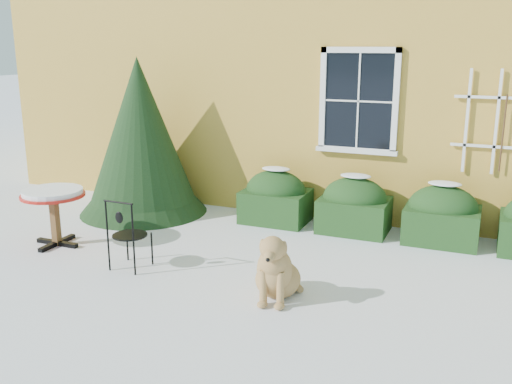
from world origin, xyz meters
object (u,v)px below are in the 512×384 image
at_px(patio_chair_far, 127,187).
at_px(bistro_table, 53,199).
at_px(patio_chair_near, 128,234).
at_px(dog, 276,272).
at_px(evergreen_shrub, 141,151).

bearing_deg(patio_chair_far, bistro_table, -112.70).
distance_m(patio_chair_near, dog, 2.09).
distance_m(evergreen_shrub, patio_chair_far, 0.68).
bearing_deg(bistro_table, patio_chair_far, 83.84).
relative_size(patio_chair_far, dog, 1.12).
relative_size(evergreen_shrub, patio_chair_near, 2.80).
height_order(evergreen_shrub, patio_chair_far, evergreen_shrub).
relative_size(bistro_table, patio_chair_far, 0.85).
bearing_deg(bistro_table, dog, -7.51).
distance_m(bistro_table, dog, 3.62).
xyz_separation_m(evergreen_shrub, patio_chair_near, (1.29, -2.28, -0.59)).
relative_size(bistro_table, dog, 0.95).
relative_size(evergreen_shrub, bistro_table, 2.94).
distance_m(evergreen_shrub, patio_chair_near, 2.69).
bearing_deg(evergreen_shrub, patio_chair_far, -95.37).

